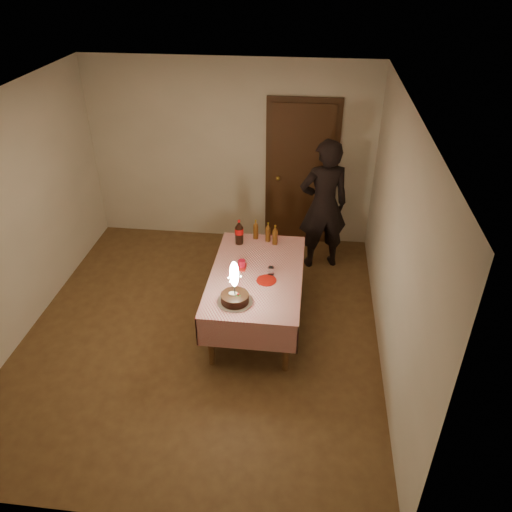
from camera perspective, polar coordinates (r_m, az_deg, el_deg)
name	(u,v)px	position (r m, az deg, el deg)	size (l,w,h in m)	color
ground	(203,331)	(5.88, -6.11, -8.47)	(4.00, 4.50, 0.01)	brown
room_shell	(198,199)	(5.02, -6.64, 6.51)	(4.04, 4.54, 2.62)	beige
dining_table	(257,280)	(5.61, 0.06, -2.74)	(1.02, 1.72, 0.70)	brown
birthday_cake	(235,293)	(5.06, -2.44, -4.23)	(0.36, 0.36, 0.49)	white
red_plate	(266,280)	(5.43, 1.21, -2.80)	(0.22, 0.22, 0.01)	#AC140B
red_cup	(242,264)	(5.61, -1.63, -0.93)	(0.08, 0.08, 0.10)	red
clear_cup	(271,271)	(5.51, 1.72, -1.71)	(0.07, 0.07, 0.09)	white
napkin_stack	(239,267)	(5.64, -1.90, -1.26)	(0.15, 0.15, 0.02)	red
cola_bottle	(239,232)	(6.02, -1.94, 2.72)	(0.10, 0.10, 0.32)	black
amber_bottle_left	(256,230)	(6.14, -0.04, 3.00)	(0.06, 0.06, 0.26)	#58310F
amber_bottle_right	(275,235)	(6.03, 2.19, 2.36)	(0.06, 0.06, 0.26)	#58310F
amber_bottle_mid	(268,233)	(6.08, 1.38, 2.69)	(0.06, 0.06, 0.26)	#58310F
photographer	(324,205)	(6.60, 7.72, 5.76)	(0.75, 0.59, 1.80)	black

